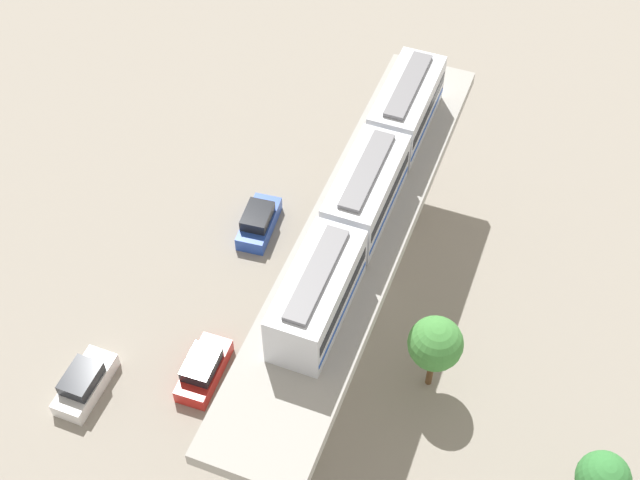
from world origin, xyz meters
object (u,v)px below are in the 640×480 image
at_px(parked_car_blue, 259,222).
at_px(parked_car_white, 85,383).
at_px(parked_car_red, 203,369).
at_px(tree_near_viaduct, 435,344).
at_px(train, 366,192).
at_px(tree_mid_lot, 603,479).

distance_m(parked_car_blue, parked_car_white, 14.80).
bearing_deg(parked_car_red, tree_near_viaduct, -163.17).
bearing_deg(train, parked_car_white, 41.61).
distance_m(parked_car_blue, tree_mid_lot, 25.54).
height_order(train, parked_car_red, train).
xyz_separation_m(parked_car_blue, tree_near_viaduct, (-13.30, 6.97, 3.13)).
distance_m(parked_car_white, tree_mid_lot, 27.23).
relative_size(train, parked_car_red, 4.80).
distance_m(tree_near_viaduct, tree_mid_lot, 10.35).
bearing_deg(tree_mid_lot, parked_car_blue, -26.47).
bearing_deg(train, tree_near_viaduct, 146.01).
distance_m(parked_car_red, tree_mid_lot, 21.43).
height_order(parked_car_blue, tree_mid_lot, tree_mid_lot).
relative_size(parked_car_white, tree_mid_lot, 0.83).
relative_size(parked_car_red, tree_mid_lot, 0.84).
xyz_separation_m(parked_car_blue, parked_car_white, (4.21, 14.19, 0.00)).
bearing_deg(parked_car_red, train, -132.37).
bearing_deg(tree_mid_lot, train, -28.30).
height_order(parked_car_white, tree_near_viaduct, tree_near_viaduct).
bearing_deg(tree_near_viaduct, train, -33.99).
relative_size(parked_car_white, parked_car_red, 0.99).
bearing_deg(tree_mid_lot, parked_car_white, 6.11).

